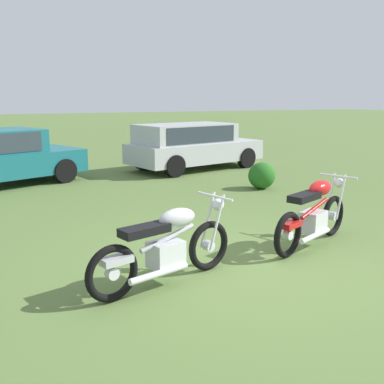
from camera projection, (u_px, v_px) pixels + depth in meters
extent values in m
plane|color=#567038|center=(249.00, 263.00, 6.15)|extent=(120.00, 120.00, 0.00)
torus|color=black|center=(209.00, 246.00, 5.87)|extent=(0.66, 0.26, 0.66)
torus|color=black|center=(112.00, 273.00, 4.95)|extent=(0.66, 0.26, 0.66)
cylinder|color=silver|center=(209.00, 246.00, 5.87)|extent=(0.16, 0.13, 0.14)
cylinder|color=silver|center=(112.00, 273.00, 4.95)|extent=(0.16, 0.13, 0.14)
cylinder|color=silver|center=(208.00, 220.00, 5.91)|extent=(0.27, 0.11, 0.72)
cylinder|color=silver|center=(217.00, 222.00, 5.78)|extent=(0.27, 0.11, 0.72)
cube|color=silver|center=(166.00, 254.00, 5.42)|extent=(0.47, 0.40, 0.32)
cylinder|color=#B7BABF|center=(168.00, 238.00, 5.39)|extent=(0.78, 0.27, 0.22)
ellipsoid|color=#B7BABF|center=(177.00, 218.00, 5.44)|extent=(0.57, 0.39, 0.24)
cube|color=black|center=(145.00, 230.00, 5.15)|extent=(0.64, 0.39, 0.10)
cube|color=#B7BABF|center=(116.00, 260.00, 4.96)|extent=(0.40, 0.27, 0.08)
cylinder|color=silver|center=(215.00, 196.00, 5.80)|extent=(0.20, 0.62, 0.03)
sphere|color=silver|center=(218.00, 205.00, 5.86)|extent=(0.20, 0.20, 0.16)
cylinder|color=silver|center=(159.00, 273.00, 5.19)|extent=(0.79, 0.29, 0.08)
torus|color=black|center=(333.00, 216.00, 7.34)|extent=(0.65, 0.34, 0.67)
torus|color=black|center=(288.00, 235.00, 6.33)|extent=(0.65, 0.34, 0.67)
cylinder|color=silver|center=(333.00, 216.00, 7.34)|extent=(0.17, 0.15, 0.14)
cylinder|color=silver|center=(288.00, 235.00, 6.33)|extent=(0.17, 0.15, 0.14)
cylinder|color=silver|center=(331.00, 195.00, 7.38)|extent=(0.26, 0.13, 0.72)
cylinder|color=silver|center=(341.00, 197.00, 7.26)|extent=(0.26, 0.13, 0.72)
cube|color=silver|center=(313.00, 221.00, 6.84)|extent=(0.48, 0.43, 0.32)
cylinder|color=red|center=(314.00, 208.00, 6.82)|extent=(0.73, 0.35, 0.22)
ellipsoid|color=red|center=(320.00, 188.00, 6.87)|extent=(0.58, 0.44, 0.24)
cube|color=black|center=(305.00, 197.00, 6.53)|extent=(0.65, 0.45, 0.10)
cube|color=red|center=(291.00, 224.00, 6.34)|extent=(0.40, 0.30, 0.08)
cylinder|color=silver|center=(338.00, 176.00, 7.28)|extent=(0.27, 0.60, 0.03)
sphere|color=silver|center=(339.00, 183.00, 7.35)|extent=(0.21, 0.21, 0.16)
cylinder|color=silver|center=(315.00, 235.00, 6.60)|extent=(0.77, 0.38, 0.08)
cylinder|color=black|center=(34.00, 164.00, 13.07)|extent=(0.68, 0.44, 0.64)
cylinder|color=black|center=(65.00, 171.00, 11.91)|extent=(0.68, 0.44, 0.64)
cube|color=#B2B5BA|center=(195.00, 152.00, 14.17)|extent=(4.55, 2.71, 0.60)
cube|color=#B2B5BA|center=(185.00, 134.00, 13.81)|extent=(3.26, 2.25, 0.60)
cube|color=#2D3842|center=(185.00, 133.00, 13.80)|extent=(2.84, 2.18, 0.48)
cylinder|color=black|center=(212.00, 153.00, 15.72)|extent=(0.67, 0.36, 0.64)
cylinder|color=black|center=(246.00, 158.00, 14.43)|extent=(0.67, 0.36, 0.64)
cylinder|color=black|center=(143.00, 160.00, 14.00)|extent=(0.67, 0.36, 0.64)
cylinder|color=black|center=(174.00, 166.00, 12.71)|extent=(0.67, 0.36, 0.64)
ellipsoid|color=#23631E|center=(262.00, 176.00, 11.11)|extent=(0.68, 0.65, 0.66)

